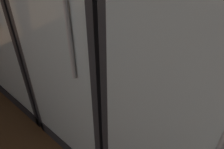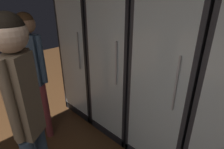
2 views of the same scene
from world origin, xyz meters
name	(u,v)px [view 1 (image 1 of 2)]	position (x,y,z in m)	size (l,w,h in m)	color
cooler_center	(102,9)	(-0.62, 2.69, 1.01)	(0.66, 0.70, 2.05)	#2B2B30
cooler_right	(217,61)	(0.06, 2.69, 1.01)	(0.66, 0.70, 2.05)	#2B2B30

